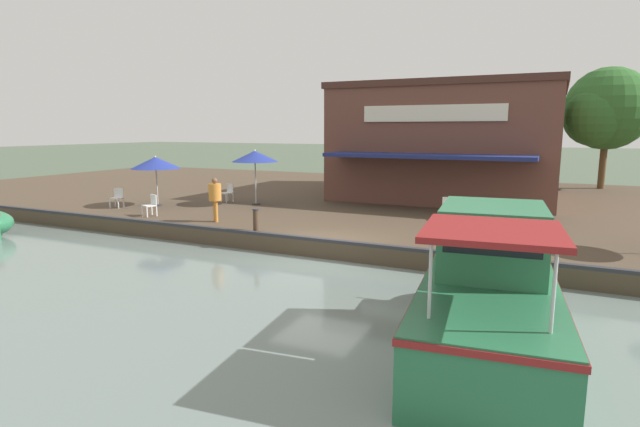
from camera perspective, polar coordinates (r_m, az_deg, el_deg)
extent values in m
plane|color=#4C5B47|center=(15.37, 0.29, -5.50)|extent=(220.00, 220.00, 0.00)
cube|color=#4C3D2D|center=(25.50, 10.84, 1.09)|extent=(22.00, 56.00, 0.60)
cube|color=#2D2D33|center=(15.30, 0.45, -3.06)|extent=(0.20, 50.40, 0.10)
cube|color=brown|center=(27.04, 14.89, 7.66)|extent=(9.71, 10.22, 5.27)
cube|color=#472A23|center=(27.11, 15.15, 13.55)|extent=(9.90, 10.43, 0.30)
cube|color=navy|center=(21.43, 11.98, 6.45)|extent=(1.80, 8.69, 0.16)
cube|color=silver|center=(22.25, 12.68, 11.13)|extent=(0.08, 6.13, 0.70)
cylinder|color=#B7B7B7|center=(22.93, -7.39, 3.86)|extent=(0.06, 0.06, 2.28)
cylinder|color=#2D2D33|center=(23.07, -7.33, 1.12)|extent=(0.36, 0.36, 0.06)
cone|color=navy|center=(22.85, -7.44, 6.51)|extent=(2.10, 2.10, 0.50)
cone|color=white|center=(22.85, -7.45, 6.56)|extent=(1.30, 1.30, 0.40)
sphere|color=white|center=(22.84, -7.46, 7.13)|extent=(0.08, 0.08, 0.08)
cylinder|color=#B7B7B7|center=(23.56, -18.16, 3.29)|extent=(0.06, 0.06, 2.01)
cylinder|color=#2D2D33|center=(23.68, -18.04, 0.94)|extent=(0.36, 0.36, 0.06)
cone|color=navy|center=(23.48, -18.28, 5.54)|extent=(2.17, 2.17, 0.52)
cone|color=white|center=(23.48, -18.28, 5.59)|extent=(1.34, 1.34, 0.42)
sphere|color=white|center=(23.47, -18.31, 6.18)|extent=(0.08, 0.08, 0.08)
cube|color=white|center=(23.72, -10.66, 1.71)|extent=(0.05, 0.05, 0.42)
cube|color=white|center=(24.04, -11.25, 1.79)|extent=(0.05, 0.05, 0.42)
cube|color=white|center=(23.96, -9.91, 1.81)|extent=(0.05, 0.05, 0.42)
cube|color=white|center=(24.28, -10.49, 1.89)|extent=(0.05, 0.05, 0.42)
cube|color=white|center=(23.97, -10.59, 2.31)|extent=(0.55, 0.55, 0.05)
cube|color=white|center=(24.07, -10.23, 2.89)|extent=(0.16, 0.43, 0.40)
cube|color=white|center=(23.33, -22.07, 1.04)|extent=(0.05, 0.05, 0.42)
cube|color=white|center=(23.55, -22.89, 1.06)|extent=(0.05, 0.05, 0.42)
cube|color=white|center=(23.66, -21.55, 1.18)|extent=(0.05, 0.05, 0.42)
cube|color=white|center=(23.88, -22.36, 1.20)|extent=(0.05, 0.05, 0.42)
cube|color=white|center=(23.58, -22.25, 1.63)|extent=(0.54, 0.54, 0.05)
cube|color=white|center=(23.72, -22.02, 2.24)|extent=(0.15, 0.44, 0.40)
cube|color=white|center=(20.60, -19.16, 0.16)|extent=(0.05, 0.05, 0.42)
cube|color=white|center=(20.96, -19.64, 0.29)|extent=(0.05, 0.05, 0.42)
cube|color=white|center=(20.78, -18.17, 0.29)|extent=(0.05, 0.05, 0.42)
cube|color=white|center=(21.13, -18.67, 0.41)|extent=(0.05, 0.05, 0.42)
cube|color=white|center=(20.84, -18.94, 0.86)|extent=(0.56, 0.56, 0.05)
cube|color=white|center=(20.89, -18.48, 1.54)|extent=(0.18, 0.43, 0.40)
cube|color=white|center=(19.33, 15.06, -0.23)|extent=(0.05, 0.05, 0.42)
cube|color=white|center=(19.30, 13.88, -0.19)|extent=(0.05, 0.05, 0.42)
cube|color=white|center=(19.72, 14.97, -0.03)|extent=(0.05, 0.05, 0.42)
cube|color=white|center=(19.70, 13.81, 0.00)|extent=(0.05, 0.05, 0.42)
cube|color=white|center=(19.48, 14.46, 0.50)|extent=(0.54, 0.54, 0.05)
cube|color=white|center=(19.64, 14.45, 1.24)|extent=(0.15, 0.44, 0.40)
cylinder|color=orange|center=(19.02, -11.91, 0.30)|extent=(0.13, 0.13, 0.80)
cylinder|color=orange|center=(18.87, -11.79, 0.23)|extent=(0.13, 0.13, 0.80)
cylinder|color=orange|center=(18.84, -11.92, 2.41)|extent=(0.46, 0.46, 0.63)
sphere|color=brown|center=(18.80, -11.97, 3.69)|extent=(0.22, 0.22, 0.22)
cube|color=#287047|center=(9.30, 18.57, -11.64)|extent=(5.43, 2.80, 1.27)
ellipsoid|color=#287047|center=(11.78, 18.82, -7.14)|extent=(2.06, 2.34, 1.27)
cube|color=maroon|center=(9.12, 18.76, -8.38)|extent=(5.49, 2.85, 0.10)
cube|color=#337A51|center=(9.83, 19.07, -2.78)|extent=(2.30, 2.03, 1.28)
cube|color=black|center=(8.78, 19.06, -3.16)|extent=(0.23, 1.59, 0.45)
cube|color=maroon|center=(7.61, 19.14, -1.92)|extent=(2.15, 2.12, 0.09)
cylinder|color=silver|center=(7.23, 25.19, -7.84)|extent=(0.05, 0.05, 1.21)
cylinder|color=silver|center=(7.23, 12.48, -7.14)|extent=(0.05, 0.05, 1.21)
cylinder|color=silver|center=(11.76, 19.08, -2.48)|extent=(0.23, 1.81, 0.04)
cylinder|color=#473323|center=(16.69, -7.35, -0.90)|extent=(0.18, 0.18, 0.77)
cylinder|color=#2D2D33|center=(16.62, -7.38, 0.48)|extent=(0.22, 0.22, 0.04)
cylinder|color=brown|center=(33.17, 29.58, 4.92)|extent=(0.38, 0.38, 2.82)
sphere|color=#2D6028|center=(33.13, 30.04, 10.34)|extent=(4.63, 4.63, 4.63)
sphere|color=#2D6028|center=(32.14, 28.85, 9.67)|extent=(3.24, 3.24, 3.24)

